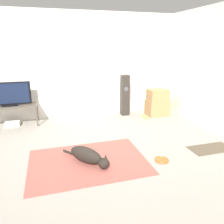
{
  "coord_description": "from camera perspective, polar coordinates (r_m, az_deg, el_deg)",
  "views": [
    {
      "loc": [
        -0.66,
        -3.36,
        1.79
      ],
      "look_at": [
        0.55,
        0.78,
        0.45
      ],
      "focal_mm": 35.0,
      "sensor_mm": 36.0,
      "label": 1
    }
  ],
  "objects": [
    {
      "name": "dog",
      "position": [
        3.49,
        -6.32,
        -11.3
      ],
      "size": [
        0.64,
        0.75,
        0.25
      ],
      "color": "black",
      "rests_on": "area_rug"
    },
    {
      "name": "ground_plane",
      "position": [
        3.87,
        -4.66,
        -10.41
      ],
      "size": [
        12.0,
        12.0,
        0.0
      ],
      "primitive_type": "plane",
      "color": "gray"
    },
    {
      "name": "floor_speaker",
      "position": [
        5.69,
        3.36,
        4.4
      ],
      "size": [
        0.2,
        0.2,
        1.05
      ],
      "color": "#2D2823",
      "rests_on": "ground_plane"
    },
    {
      "name": "door_mat",
      "position": [
        4.35,
        24.4,
        -8.67
      ],
      "size": [
        0.79,
        0.38,
        0.01
      ],
      "color": "#4C4233",
      "rests_on": "ground_plane"
    },
    {
      "name": "tv_stand",
      "position": [
        5.41,
        -24.98,
        0.96
      ],
      "size": [
        1.16,
        0.43,
        0.48
      ],
      "color": "brown",
      "rests_on": "ground_plane"
    },
    {
      "name": "cardboard_box_upper",
      "position": [
        5.76,
        11.85,
        4.37
      ],
      "size": [
        0.48,
        0.38,
        0.3
      ],
      "color": "#A87A4C",
      "rests_on": "cardboard_box_lower"
    },
    {
      "name": "tennis_ball_by_boxes",
      "position": [
        5.54,
        8.88,
        -1.44
      ],
      "size": [
        0.07,
        0.07,
        0.07
      ],
      "color": "#C6E033",
      "rests_on": "ground_plane"
    },
    {
      "name": "cardboard_box_lower",
      "position": [
        5.86,
        11.73,
        1.12
      ],
      "size": [
        0.55,
        0.43,
        0.39
      ],
      "color": "#A87A4C",
      "rests_on": "ground_plane"
    },
    {
      "name": "tennis_ball_near_speaker",
      "position": [
        5.66,
        8.24,
        -0.99
      ],
      "size": [
        0.07,
        0.07,
        0.07
      ],
      "color": "#C6E033",
      "rests_on": "ground_plane"
    },
    {
      "name": "tv",
      "position": [
        5.34,
        -25.4,
        4.2
      ],
      "size": [
        0.93,
        0.2,
        0.53
      ],
      "color": "black",
      "rests_on": "tv_stand"
    },
    {
      "name": "game_console",
      "position": [
        5.51,
        -24.6,
        -2.85
      ],
      "size": [
        0.32,
        0.22,
        0.09
      ],
      "color": "white",
      "rests_on": "ground_plane"
    },
    {
      "name": "wall_back",
      "position": [
        5.52,
        -9.56,
        11.68
      ],
      "size": [
        8.0,
        0.06,
        2.55
      ],
      "color": "silver",
      "rests_on": "ground_plane"
    },
    {
      "name": "frisbee",
      "position": [
        3.68,
        12.83,
        -12.11
      ],
      "size": [
        0.23,
        0.23,
        0.03
      ],
      "color": "#DB511E",
      "rests_on": "ground_plane"
    },
    {
      "name": "area_rug",
      "position": [
        3.59,
        -6.21,
        -12.73
      ],
      "size": [
        1.83,
        1.29,
        0.01
      ],
      "color": "#934C42",
      "rests_on": "ground_plane"
    }
  ]
}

